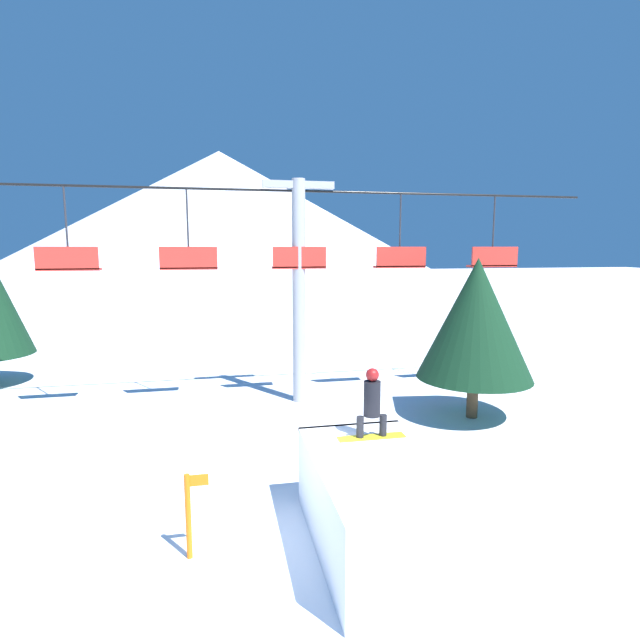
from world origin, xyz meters
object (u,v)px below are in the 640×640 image
Objects in this scene: snow_ramp at (377,505)px; trail_marker at (189,513)px; pine_tree_near at (476,319)px; snowboarder at (372,403)px.

snow_ramp reaches higher than trail_marker.
snow_ramp is 0.77× the size of pine_tree_near.
snowboarder is 7.02m from pine_tree_near.
pine_tree_near is 3.30× the size of trail_marker.
snowboarder is (0.22, 1.07, 1.52)m from snow_ramp.
pine_tree_near is at bearing 33.92° from trail_marker.
pine_tree_near reaches higher than trail_marker.
snow_ramp is 2.54× the size of trail_marker.
snow_ramp is 1.87m from snowboarder.
snowboarder is at bearing 78.21° from snow_ramp.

